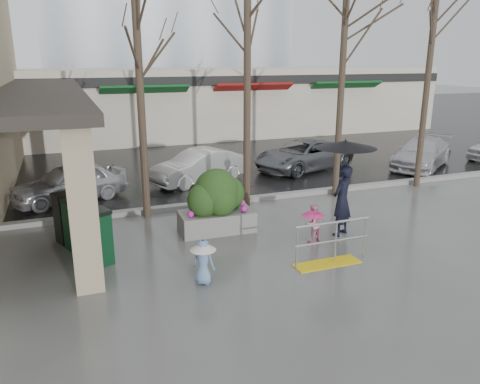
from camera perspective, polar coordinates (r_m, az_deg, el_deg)
ground at (r=11.55m, az=1.86°, el=-7.37°), size 120.00×120.00×0.00m
street_asphalt at (r=32.36m, az=-13.41°, el=7.45°), size 120.00×36.00×0.01m
curb at (r=15.06m, az=-3.99°, el=-1.44°), size 120.00×0.30×0.15m
canopy_slab at (r=17.81m, az=-23.50°, el=11.64°), size 2.80×18.00×0.25m
pillar_front at (r=9.70m, az=-18.62°, el=-1.83°), size 0.55×0.55×3.50m
pillar_back at (r=16.03m, az=-19.78°, el=4.89°), size 0.55×0.55×3.50m
storefront_row at (r=28.52m, az=-8.48°, el=10.67°), size 34.00×6.74×4.00m
handrail at (r=11.01m, az=10.92°, el=-6.77°), size 1.90×0.50×1.03m
tree_west at (r=13.55m, az=-12.42°, el=17.78°), size 3.20×3.20×6.80m
tree_midwest at (r=14.40m, az=0.91°, el=18.60°), size 3.20×3.20×7.00m
tree_mideast at (r=15.91m, az=12.51°, el=16.65°), size 3.20×3.20×6.50m
tree_east at (r=18.06m, az=22.42°, el=17.41°), size 3.20×3.20×7.20m
woman at (r=12.48m, az=12.50°, el=1.84°), size 1.61×1.61×2.60m
child_pink at (r=12.13m, az=8.86°, el=-3.47°), size 0.58×0.58×1.00m
child_blue at (r=9.85m, az=-4.50°, el=-7.97°), size 0.56×0.55×0.98m
planter at (r=12.69m, az=-2.88°, el=-1.17°), size 2.04×1.19×1.75m
news_boxes at (r=11.96m, az=-18.76°, el=-4.06°), size 1.33×2.37×1.31m
car_a at (r=16.42m, az=-20.07°, el=1.09°), size 3.98×2.63×1.26m
car_b at (r=17.81m, az=-5.06°, el=3.13°), size 4.05×2.63×1.26m
car_c at (r=20.04m, az=7.73°, el=4.49°), size 4.95×3.34×1.26m
car_d at (r=21.77m, az=21.30°, el=4.46°), size 4.58×3.90×1.26m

